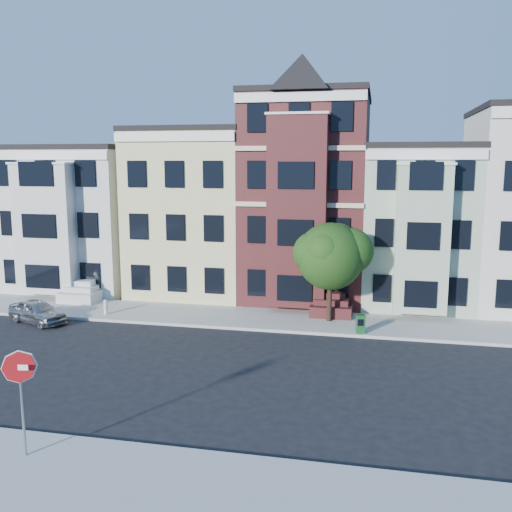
% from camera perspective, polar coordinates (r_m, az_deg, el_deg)
% --- Properties ---
extents(ground, '(120.00, 120.00, 0.00)m').
position_cam_1_polar(ground, '(22.60, 0.50, -12.17)').
color(ground, black).
extents(far_sidewalk, '(60.00, 4.00, 0.15)m').
position_cam_1_polar(far_sidewalk, '(30.05, 3.57, -6.48)').
color(far_sidewalk, '#9E9B93').
rests_on(far_sidewalk, ground).
extents(near_sidewalk, '(60.00, 4.00, 0.15)m').
position_cam_1_polar(near_sidewalk, '(15.63, -5.86, -22.52)').
color(near_sidewalk, '#9E9B93').
rests_on(near_sidewalk, ground).
extents(house_white, '(8.00, 9.00, 9.00)m').
position_cam_1_polar(house_white, '(40.17, -16.60, 3.63)').
color(house_white, beige).
rests_on(house_white, ground).
extents(house_yellow, '(7.00, 9.00, 10.00)m').
position_cam_1_polar(house_yellow, '(36.97, -5.65, 4.28)').
color(house_yellow, beige).
rests_on(house_yellow, ground).
extents(house_brown, '(7.00, 9.00, 12.00)m').
position_cam_1_polar(house_brown, '(35.40, 5.24, 5.68)').
color(house_brown, '#421818').
rests_on(house_brown, ground).
extents(house_green, '(6.00, 9.00, 9.00)m').
position_cam_1_polar(house_green, '(35.36, 15.73, 2.92)').
color(house_green, '#A0B297').
rests_on(house_green, ground).
extents(street_tree, '(6.91, 6.91, 6.32)m').
position_cam_1_polar(street_tree, '(29.25, 7.44, -0.48)').
color(street_tree, '#29511A').
rests_on(street_tree, far_sidewalk).
extents(parked_car, '(3.79, 2.63, 1.20)m').
position_cam_1_polar(parked_car, '(31.84, -21.03, -5.22)').
color(parked_car, '#919398').
rests_on(parked_car, ground).
extents(newspaper_box, '(0.48, 0.45, 0.90)m').
position_cam_1_polar(newspaper_box, '(27.99, 10.41, -6.71)').
color(newspaper_box, '#1C5E2A').
rests_on(newspaper_box, far_sidewalk).
extents(fire_hydrant, '(0.30, 0.30, 0.63)m').
position_cam_1_polar(fire_hydrant, '(31.96, -14.80, -5.08)').
color(fire_hydrant, beige).
rests_on(fire_hydrant, far_sidewalk).
extents(stop_sign, '(0.97, 0.28, 3.48)m').
position_cam_1_polar(stop_sign, '(17.51, -22.39, -12.89)').
color(stop_sign, red).
rests_on(stop_sign, near_sidewalk).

